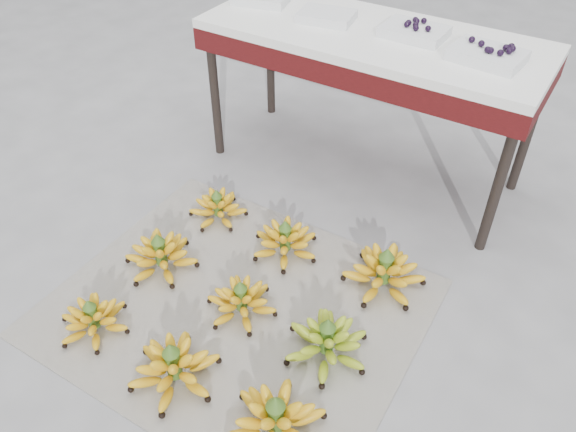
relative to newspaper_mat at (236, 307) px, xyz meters
The scene contains 15 objects.
ground 0.04m from the newspaper_mat, 29.37° to the right, with size 60.00×60.00×0.00m, color slate.
newspaper_mat is the anchor object (origin of this frame).
bunch_front_left 0.49m from the newspaper_mat, 136.61° to the right, with size 0.27×0.27×0.15m.
bunch_front_center 0.35m from the newspaper_mat, 88.09° to the right, with size 0.35×0.35×0.18m.
bunch_front_right 0.50m from the newspaper_mat, 40.61° to the right, with size 0.38×0.38×0.18m.
bunch_mid_left 0.37m from the newspaper_mat, behind, with size 0.33×0.33×0.17m.
bunch_mid_center 0.06m from the newspaper_mat, ahead, with size 0.30×0.30×0.15m.
bunch_mid_right 0.37m from the newspaper_mat, ahead, with size 0.36×0.36×0.17m.
bunch_back_left 0.51m from the newspaper_mat, 134.33° to the left, with size 0.31×0.31×0.15m.
bunch_back_center 0.34m from the newspaper_mat, 90.41° to the left, with size 0.33×0.33×0.16m.
bunch_back_right 0.55m from the newspaper_mat, 43.38° to the left, with size 0.39×0.39×0.18m.
vendor_table 1.17m from the newspaper_mat, 90.42° to the left, with size 1.40×0.56×0.67m.
tray_left 1.24m from the newspaper_mat, 102.40° to the left, with size 0.25×0.20×0.04m.
tray_right 1.26m from the newspaper_mat, 81.88° to the left, with size 0.25×0.18×0.06m.
tray_far_right 1.28m from the newspaper_mat, 65.01° to the left, with size 0.27×0.21×0.06m.
Camera 1 is at (0.82, -1.00, 1.56)m, focal length 35.00 mm.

